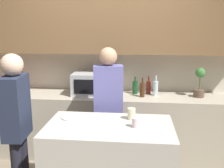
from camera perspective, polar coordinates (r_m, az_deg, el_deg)
name	(u,v)px	position (r m, az deg, el deg)	size (l,w,h in m)	color
back_wall	(108,46)	(3.79, -0.82, 8.20)	(6.40, 0.40, 2.70)	beige
back_counter	(106,125)	(3.77, -1.24, -8.92)	(3.60, 0.62, 0.89)	#B7AD99
kitchen_island	(109,167)	(2.74, -0.56, -17.66)	(1.23, 0.73, 0.89)	beige
microwave	(92,84)	(3.64, -4.40, 0.07)	(0.52, 0.39, 0.30)	#B7BABC
toaster	(9,86)	(4.05, -21.58, -0.37)	(0.26, 0.16, 0.18)	#B21E19
potted_plant	(200,83)	(3.67, 18.54, 0.30)	(0.14, 0.14, 0.40)	brown
bottle_0	(135,87)	(3.68, 5.03, -0.69)	(0.07, 0.07, 0.25)	#194723
bottle_1	(142,90)	(3.52, 6.61, -1.22)	(0.06, 0.06, 0.26)	#472814
bottle_2	(149,87)	(3.69, 7.95, -0.71)	(0.07, 0.07, 0.25)	maroon
bottle_3	(155,88)	(3.62, 9.44, -0.85)	(0.07, 0.07, 0.28)	silver
plate_on_island	(74,117)	(2.78, -8.34, -7.05)	(0.26, 0.26, 0.01)	white
cup_0	(131,114)	(2.68, 4.24, -6.49)	(0.08, 0.08, 0.12)	beige
cup_1	(136,123)	(2.49, 5.14, -8.37)	(0.07, 0.07, 0.09)	silver
person_left	(108,102)	(3.13, -0.82, -3.95)	(0.36, 0.23, 1.59)	black
person_center	(17,121)	(2.71, -20.06, -7.49)	(0.22, 0.35, 1.58)	black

